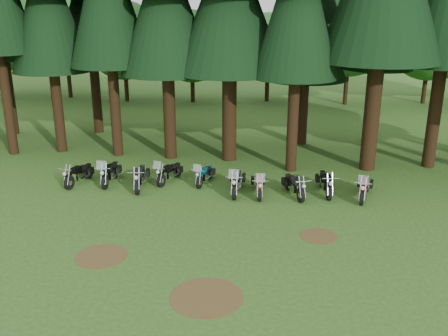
% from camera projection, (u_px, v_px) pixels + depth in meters
% --- Properties ---
extents(ground, '(120.00, 120.00, 0.00)m').
position_uv_depth(ground, '(197.00, 235.00, 18.64)').
color(ground, '#2B561B').
rests_on(ground, ground).
extents(pine_back_4, '(4.94, 4.94, 13.78)m').
position_uv_depth(pine_back_4, '(308.00, 2.00, 27.95)').
color(pine_back_4, '#301E10').
rests_on(pine_back_4, ground).
extents(decid_1, '(7.91, 7.69, 9.88)m').
position_uv_depth(decid_1, '(67.00, 31.00, 42.92)').
color(decid_1, '#301E10').
rests_on(decid_1, ground).
extents(decid_2, '(6.72, 6.53, 8.40)m').
position_uv_depth(decid_2, '(126.00, 43.00, 41.60)').
color(decid_2, '#301E10').
rests_on(decid_2, ground).
extents(decid_3, '(6.12, 5.95, 7.65)m').
position_uv_depth(decid_3, '(195.00, 49.00, 41.38)').
color(decid_3, '#301E10').
rests_on(decid_3, ground).
extents(decid_4, '(5.93, 5.76, 7.41)m').
position_uv_depth(decid_4, '(271.00, 50.00, 41.78)').
color(decid_4, '#301E10').
rests_on(decid_4, ground).
extents(decid_5, '(8.45, 8.21, 10.56)m').
position_uv_depth(decid_5, '(356.00, 28.00, 39.79)').
color(decid_5, '#301E10').
rests_on(decid_5, ground).
extents(decid_6, '(7.06, 6.86, 8.82)m').
position_uv_depth(decid_6, '(435.00, 41.00, 40.54)').
color(decid_6, '#301E10').
rests_on(decid_6, ground).
extents(dirt_patch_0, '(1.80, 1.80, 0.01)m').
position_uv_depth(dirt_patch_0, '(101.00, 256.00, 17.12)').
color(dirt_patch_0, '#4C3D1E').
rests_on(dirt_patch_0, ground).
extents(dirt_patch_1, '(1.40, 1.40, 0.01)m').
position_uv_depth(dirt_patch_1, '(319.00, 236.00, 18.56)').
color(dirt_patch_1, '#4C3D1E').
rests_on(dirt_patch_1, ground).
extents(dirt_patch_2, '(2.20, 2.20, 0.01)m').
position_uv_depth(dirt_patch_2, '(207.00, 297.00, 14.76)').
color(dirt_patch_2, '#4C3D1E').
rests_on(dirt_patch_2, ground).
extents(motorcycle_0, '(0.60, 2.18, 0.89)m').
position_uv_depth(motorcycle_0, '(79.00, 175.00, 23.71)').
color(motorcycle_0, black).
rests_on(motorcycle_0, ground).
extents(motorcycle_1, '(0.45, 2.34, 1.47)m').
position_uv_depth(motorcycle_1, '(110.00, 173.00, 23.79)').
color(motorcycle_1, black).
rests_on(motorcycle_1, ground).
extents(motorcycle_2, '(0.50, 2.36, 0.96)m').
position_uv_depth(motorcycle_2, '(140.00, 178.00, 23.19)').
color(motorcycle_2, black).
rests_on(motorcycle_2, ground).
extents(motorcycle_3, '(0.92, 2.12, 1.36)m').
position_uv_depth(motorcycle_3, '(169.00, 173.00, 23.94)').
color(motorcycle_3, black).
rests_on(motorcycle_3, ground).
extents(motorcycle_4, '(0.64, 2.00, 1.26)m').
position_uv_depth(motorcycle_4, '(205.00, 175.00, 23.76)').
color(motorcycle_4, black).
rests_on(motorcycle_4, ground).
extents(motorcycle_5, '(0.45, 2.39, 1.51)m').
position_uv_depth(motorcycle_5, '(236.00, 182.00, 22.58)').
color(motorcycle_5, black).
rests_on(motorcycle_5, ground).
extents(motorcycle_6, '(0.53, 2.20, 1.38)m').
position_uv_depth(motorcycle_6, '(259.00, 185.00, 22.35)').
color(motorcycle_6, black).
rests_on(motorcycle_6, ground).
extents(motorcycle_7, '(0.92, 2.10, 0.90)m').
position_uv_depth(motorcycle_7, '(294.00, 186.00, 22.25)').
color(motorcycle_7, black).
rests_on(motorcycle_7, ground).
extents(motorcycle_8, '(0.44, 2.29, 0.93)m').
position_uv_depth(motorcycle_8, '(326.00, 184.00, 22.53)').
color(motorcycle_8, black).
rests_on(motorcycle_8, ground).
extents(motorcycle_9, '(0.78, 2.30, 1.45)m').
position_uv_depth(motorcycle_9, '(364.00, 188.00, 21.95)').
color(motorcycle_9, black).
rests_on(motorcycle_9, ground).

